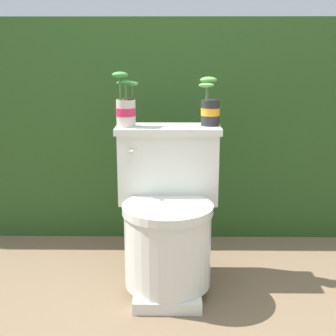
{
  "coord_description": "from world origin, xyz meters",
  "views": [
    {
      "loc": [
        -0.07,
        -1.92,
        1.07
      ],
      "look_at": [
        -0.09,
        0.11,
        0.56
      ],
      "focal_mm": 50.0,
      "sensor_mm": 36.0,
      "label": 1
    }
  ],
  "objects": [
    {
      "name": "toilet",
      "position": [
        -0.09,
        0.08,
        0.34
      ],
      "size": [
        0.49,
        0.54,
        0.73
      ],
      "color": "silver",
      "rests_on": "ground"
    },
    {
      "name": "ground_plane",
      "position": [
        0.0,
        0.0,
        0.0
      ],
      "size": [
        12.0,
        12.0,
        0.0
      ],
      "primitive_type": "plane",
      "color": "brown"
    },
    {
      "name": "potted_plant_left",
      "position": [
        -0.29,
        0.21,
        0.82
      ],
      "size": [
        0.12,
        0.1,
        0.25
      ],
      "color": "beige",
      "rests_on": "toilet"
    },
    {
      "name": "potted_plant_midleft",
      "position": [
        0.1,
        0.25,
        0.81
      ],
      "size": [
        0.1,
        0.09,
        0.22
      ],
      "color": "#262628",
      "rests_on": "toilet"
    },
    {
      "name": "hedge_backdrop",
      "position": [
        0.0,
        1.04,
        0.62
      ],
      "size": [
        3.59,
        0.74,
        1.24
      ],
      "color": "#284C1E",
      "rests_on": "ground"
    }
  ]
}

